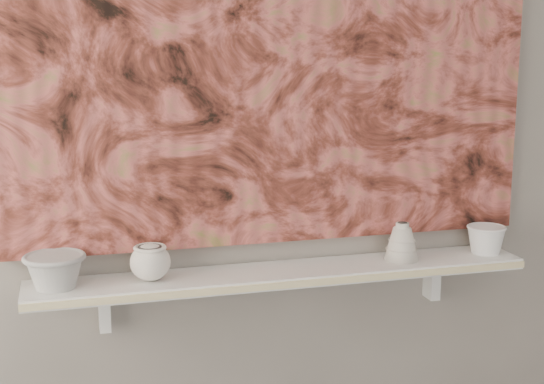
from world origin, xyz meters
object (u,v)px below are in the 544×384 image
object	(u,v)px
shelf	(284,274)
cup_cream	(150,262)
painting	(277,46)
bowl_white	(486,239)
bowl_grey	(55,271)
bell_vessel	(402,241)

from	to	relation	value
shelf	cup_cream	distance (m)	0.37
painting	bowl_white	world-z (taller)	painting
shelf	painting	world-z (taller)	painting
cup_cream	bowl_white	size ratio (longest dim) A/B	0.93
bowl_white	bowl_grey	bearing A→B (deg)	180.00
bowl_grey	bowl_white	world-z (taller)	bowl_grey
painting	bowl_white	bearing A→B (deg)	-7.30
bowl_grey	bell_vessel	bearing A→B (deg)	0.00
bell_vessel	bowl_white	size ratio (longest dim) A/B	0.95
shelf	bowl_grey	world-z (taller)	bowl_grey
cup_cream	bowl_white	bearing A→B (deg)	0.00
painting	shelf	bearing A→B (deg)	-90.00
bowl_grey	cup_cream	bearing A→B (deg)	0.00
bowl_grey	bowl_white	size ratio (longest dim) A/B	1.37
shelf	bowl_white	bearing A→B (deg)	0.00
painting	cup_cream	distance (m)	0.68
shelf	painting	distance (m)	0.63
shelf	cup_cream	xyz separation A→B (m)	(-0.37, 0.00, 0.06)
shelf	bell_vessel	size ratio (longest dim) A/B	12.67
painting	cup_cream	size ratio (longest dim) A/B	13.98
shelf	bowl_grey	bearing A→B (deg)	180.00
bell_vessel	painting	bearing A→B (deg)	167.20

